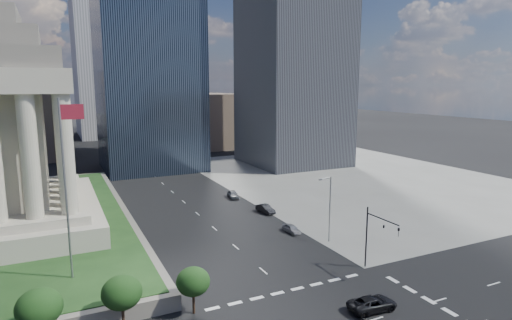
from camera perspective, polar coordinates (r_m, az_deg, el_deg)
ground at (r=129.63m, az=-14.99°, el=-0.70°), size 500.00×500.00×0.00m
sidewalk_ne at (r=112.13m, az=13.01°, el=-2.24°), size 68.00×90.00×0.03m
flagpole at (r=50.52m, az=-23.95°, el=-2.43°), size 2.52×0.24×20.00m
midrise_glass at (r=123.20m, az=-14.25°, el=12.82°), size 26.00×26.00×60.00m
building_filler_ne at (r=165.38m, az=-6.13°, el=5.32°), size 20.00×30.00×20.00m
building_filler_nw at (r=155.93m, az=-28.27°, el=5.40°), size 24.00×30.00×28.00m
traffic_signal_ne at (r=55.68m, az=15.76°, el=-9.24°), size 0.30×5.74×8.00m
street_lamp_north at (r=64.48m, az=9.70°, el=-5.97°), size 2.13×0.22×10.00m
pickup_truck at (r=48.52m, az=15.26°, el=-17.99°), size 2.80×5.47×1.48m
parked_sedan_near at (r=69.13m, az=4.77°, el=-9.11°), size 3.93×1.76×1.31m
parked_sedan_mid at (r=79.13m, az=1.27°, el=-6.53°), size 4.65×2.12×1.48m
parked_sedan_far at (r=89.29m, az=-3.10°, el=-4.60°), size 2.58×4.80×1.55m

